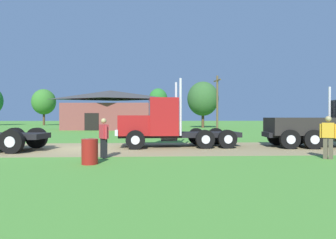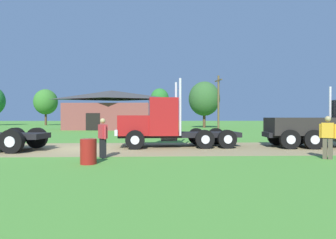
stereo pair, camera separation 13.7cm
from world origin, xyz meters
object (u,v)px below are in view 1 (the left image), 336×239
object	(u,v)px
visitor_standing_near	(328,135)
steel_barrel	(90,152)
visitor_walking_mid	(104,136)
shed_building	(111,111)
truck_foreground_white	(162,125)
utility_pole_near	(217,101)

from	to	relation	value
visitor_standing_near	steel_barrel	world-z (taller)	visitor_standing_near
visitor_walking_mid	shed_building	size ratio (longest dim) A/B	0.13
visitor_walking_mid	shed_building	world-z (taller)	shed_building
truck_foreground_white	shed_building	size ratio (longest dim) A/B	0.56
visitor_standing_near	truck_foreground_white	bearing A→B (deg)	143.68
truck_foreground_white	steel_barrel	distance (m)	6.52
steel_barrel	utility_pole_near	distance (m)	27.64
visitor_standing_near	steel_barrel	size ratio (longest dim) A/B	1.91
truck_foreground_white	shed_building	world-z (taller)	shed_building
visitor_standing_near	shed_building	world-z (taller)	shed_building
visitor_standing_near	shed_building	distance (m)	30.24
visitor_walking_mid	utility_pole_near	xyz separation A→B (m)	(10.18, 23.86, 2.82)
visitor_walking_mid	utility_pole_near	bearing A→B (deg)	66.89
truck_foreground_white	utility_pole_near	distance (m)	21.14
shed_building	visitor_walking_mid	bearing A→B (deg)	-81.82
visitor_standing_near	shed_building	size ratio (longest dim) A/B	0.14
visitor_walking_mid	truck_foreground_white	bearing A→B (deg)	59.13
steel_barrel	visitor_standing_near	bearing A→B (deg)	4.98
steel_barrel	shed_building	world-z (taller)	shed_building
steel_barrel	shed_building	xyz separation A→B (m)	(-3.57, 28.02, 2.09)
visitor_walking_mid	steel_barrel	distance (m)	1.61
shed_building	utility_pole_near	bearing A→B (deg)	-10.63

